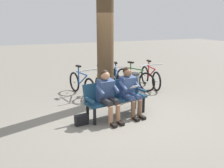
{
  "coord_description": "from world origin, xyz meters",
  "views": [
    {
      "loc": [
        2.5,
        5.15,
        2.32
      ],
      "look_at": [
        0.19,
        -0.38,
        0.75
      ],
      "focal_mm": 39.4,
      "sensor_mm": 36.0,
      "label": 1
    }
  ],
  "objects_px": {
    "person_companion": "(107,93)",
    "handbag": "(81,120)",
    "bench": "(115,96)",
    "tree_trunk": "(105,33)",
    "litter_bin": "(133,86)",
    "bicycle_blue": "(150,77)",
    "bicycle_red": "(135,79)",
    "bicycle_black": "(98,83)",
    "person_reading": "(129,89)",
    "bicycle_orange": "(116,80)",
    "bicycle_green": "(82,84)"
  },
  "relations": [
    {
      "from": "person_reading",
      "to": "bicycle_blue",
      "type": "distance_m",
      "value": 2.8
    },
    {
      "from": "person_reading",
      "to": "tree_trunk",
      "type": "distance_m",
      "value": 1.75
    },
    {
      "from": "person_companion",
      "to": "tree_trunk",
      "type": "relative_size",
      "value": 0.3
    },
    {
      "from": "bicycle_blue",
      "to": "person_companion",
      "type": "bearing_deg",
      "value": -40.99
    },
    {
      "from": "bicycle_red",
      "to": "bicycle_orange",
      "type": "bearing_deg",
      "value": -122.71
    },
    {
      "from": "person_companion",
      "to": "litter_bin",
      "type": "distance_m",
      "value": 1.84
    },
    {
      "from": "person_companion",
      "to": "bicycle_red",
      "type": "height_order",
      "value": "person_companion"
    },
    {
      "from": "tree_trunk",
      "to": "litter_bin",
      "type": "xyz_separation_m",
      "value": [
        -0.89,
        0.03,
        -1.58
      ]
    },
    {
      "from": "litter_bin",
      "to": "bench",
      "type": "bearing_deg",
      "value": 44.24
    },
    {
      "from": "bicycle_blue",
      "to": "bicycle_black",
      "type": "distance_m",
      "value": 1.98
    },
    {
      "from": "person_reading",
      "to": "litter_bin",
      "type": "distance_m",
      "value": 1.35
    },
    {
      "from": "handbag",
      "to": "bicycle_red",
      "type": "height_order",
      "value": "bicycle_red"
    },
    {
      "from": "bicycle_orange",
      "to": "bicycle_black",
      "type": "xyz_separation_m",
      "value": [
        0.7,
        0.17,
        0.0
      ]
    },
    {
      "from": "bicycle_orange",
      "to": "handbag",
      "type": "bearing_deg",
      "value": -21.92
    },
    {
      "from": "handbag",
      "to": "litter_bin",
      "type": "bearing_deg",
      "value": -147.25
    },
    {
      "from": "person_reading",
      "to": "bicycle_black",
      "type": "height_order",
      "value": "person_reading"
    },
    {
      "from": "handbag",
      "to": "litter_bin",
      "type": "relative_size",
      "value": 0.38
    },
    {
      "from": "handbag",
      "to": "bicycle_red",
      "type": "distance_m",
      "value": 3.35
    },
    {
      "from": "bicycle_black",
      "to": "tree_trunk",
      "type": "bearing_deg",
      "value": 19.63
    },
    {
      "from": "person_companion",
      "to": "handbag",
      "type": "height_order",
      "value": "person_companion"
    },
    {
      "from": "bench",
      "to": "person_companion",
      "type": "height_order",
      "value": "person_companion"
    },
    {
      "from": "bicycle_green",
      "to": "tree_trunk",
      "type": "bearing_deg",
      "value": 15.19
    },
    {
      "from": "bench",
      "to": "bicycle_green",
      "type": "height_order",
      "value": "bicycle_green"
    },
    {
      "from": "handbag",
      "to": "litter_bin",
      "type": "xyz_separation_m",
      "value": [
        -1.98,
        -1.28,
        0.27
      ]
    },
    {
      "from": "bicycle_orange",
      "to": "bicycle_blue",
      "type": "bearing_deg",
      "value": 103.21
    },
    {
      "from": "litter_bin",
      "to": "bicycle_blue",
      "type": "relative_size",
      "value": 0.47
    },
    {
      "from": "bicycle_green",
      "to": "person_reading",
      "type": "bearing_deg",
      "value": 5.31
    },
    {
      "from": "bench",
      "to": "bicycle_orange",
      "type": "relative_size",
      "value": 1.02
    },
    {
      "from": "person_reading",
      "to": "person_companion",
      "type": "bearing_deg",
      "value": -0.05
    },
    {
      "from": "bench",
      "to": "handbag",
      "type": "xyz_separation_m",
      "value": [
        0.94,
        0.26,
        -0.39
      ]
    },
    {
      "from": "person_reading",
      "to": "bicycle_green",
      "type": "distance_m",
      "value": 2.17
    },
    {
      "from": "person_companion",
      "to": "bicycle_orange",
      "type": "relative_size",
      "value": 0.74
    },
    {
      "from": "bench",
      "to": "bicycle_green",
      "type": "distance_m",
      "value": 1.97
    },
    {
      "from": "bench",
      "to": "bicycle_green",
      "type": "relative_size",
      "value": 1.0
    },
    {
      "from": "bench",
      "to": "tree_trunk",
      "type": "relative_size",
      "value": 0.42
    },
    {
      "from": "person_companion",
      "to": "bicycle_black",
      "type": "bearing_deg",
      "value": -114.58
    },
    {
      "from": "bicycle_orange",
      "to": "bicycle_green",
      "type": "bearing_deg",
      "value": -67.86
    },
    {
      "from": "bench",
      "to": "person_companion",
      "type": "relative_size",
      "value": 1.38
    },
    {
      "from": "bench",
      "to": "tree_trunk",
      "type": "distance_m",
      "value": 1.81
    },
    {
      "from": "handbag",
      "to": "bicycle_green",
      "type": "xyz_separation_m",
      "value": [
        -0.64,
        -2.2,
        0.24
      ]
    },
    {
      "from": "bicycle_green",
      "to": "bicycle_blue",
      "type": "bearing_deg",
      "value": 78.31
    },
    {
      "from": "person_reading",
      "to": "bicycle_green",
      "type": "relative_size",
      "value": 0.73
    },
    {
      "from": "tree_trunk",
      "to": "litter_bin",
      "type": "distance_m",
      "value": 1.81
    },
    {
      "from": "bicycle_green",
      "to": "litter_bin",
      "type": "bearing_deg",
      "value": 43.4
    },
    {
      "from": "litter_bin",
      "to": "bicycle_blue",
      "type": "bearing_deg",
      "value": -141.06
    },
    {
      "from": "tree_trunk",
      "to": "bicycle_black",
      "type": "distance_m",
      "value": 1.82
    },
    {
      "from": "bicycle_orange",
      "to": "bicycle_green",
      "type": "xyz_separation_m",
      "value": [
        1.24,
        0.11,
        0.0
      ]
    },
    {
      "from": "tree_trunk",
      "to": "bicycle_black",
      "type": "relative_size",
      "value": 2.54
    },
    {
      "from": "litter_bin",
      "to": "bicycle_black",
      "type": "height_order",
      "value": "bicycle_black"
    },
    {
      "from": "bicycle_red",
      "to": "person_reading",
      "type": "bearing_deg",
      "value": -54.55
    }
  ]
}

